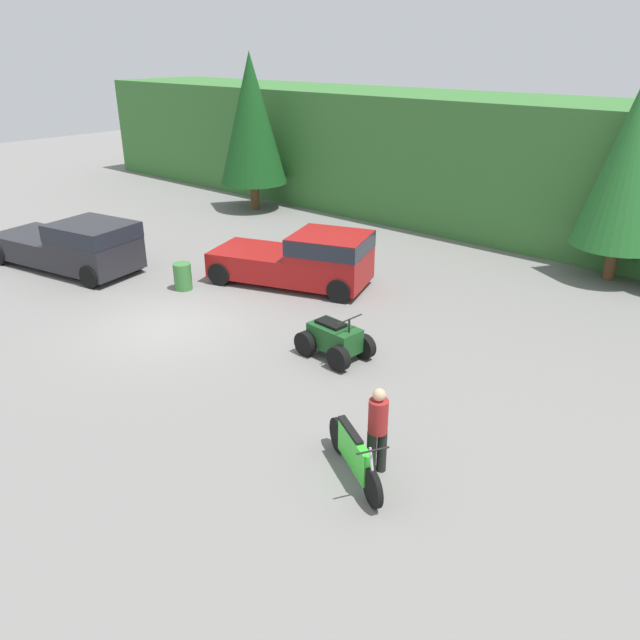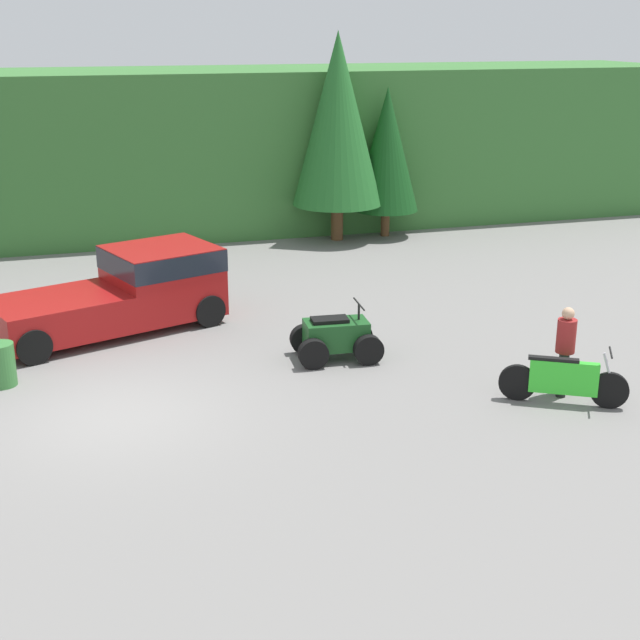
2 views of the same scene
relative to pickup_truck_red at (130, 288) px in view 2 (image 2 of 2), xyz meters
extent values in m
plane|color=slate|center=(-0.74, -5.12, -0.96)|extent=(80.00, 80.00, 0.00)
cube|color=#387033|center=(-0.74, 10.88, 1.74)|extent=(44.00, 6.00, 5.40)
cylinder|color=brown|center=(7.42, 7.30, -0.36)|extent=(0.40, 0.40, 1.21)
cone|color=#236628|center=(7.42, 7.30, 2.99)|extent=(2.95, 2.95, 5.49)
cylinder|color=brown|center=(9.16, 7.38, -0.52)|extent=(0.30, 0.30, 0.89)
cone|color=#144719|center=(9.16, 7.38, 1.95)|extent=(2.18, 2.18, 4.05)
cube|color=maroon|center=(0.81, 0.29, 0.06)|extent=(2.94, 2.81, 1.63)
cube|color=#1E232D|center=(0.81, 0.29, 0.60)|extent=(2.96, 2.83, 0.52)
cube|color=maroon|center=(-1.66, -0.59, -0.33)|extent=(3.43, 2.98, 0.83)
cylinder|color=black|center=(1.12, 1.44, -0.58)|extent=(0.83, 0.52, 0.78)
cylinder|color=black|center=(1.78, -0.41, -0.58)|extent=(0.83, 0.52, 0.78)
cylinder|color=black|center=(-2.87, 0.03, -0.58)|extent=(0.83, 0.52, 0.78)
cylinder|color=black|center=(-2.21, -1.83, -0.58)|extent=(0.83, 0.52, 0.78)
cylinder|color=black|center=(8.16, -7.30, -0.61)|extent=(0.67, 0.44, 0.71)
cylinder|color=black|center=(6.70, -6.46, -0.61)|extent=(0.67, 0.44, 0.71)
cube|color=green|center=(7.43, -6.88, -0.43)|extent=(1.18, 0.77, 0.64)
cylinder|color=#B7B7BC|center=(8.12, -7.27, -0.23)|extent=(0.27, 0.18, 0.73)
cylinder|color=black|center=(8.12, -7.27, 0.14)|extent=(0.33, 0.54, 0.04)
cube|color=black|center=(7.25, -6.77, -0.08)|extent=(0.88, 0.58, 0.06)
cylinder|color=black|center=(4.67, -2.94, -0.64)|extent=(0.66, 0.27, 0.64)
cylinder|color=black|center=(4.59, -3.88, -0.64)|extent=(0.66, 0.27, 0.64)
cylinder|color=black|center=(3.48, -2.84, -0.64)|extent=(0.66, 0.27, 0.64)
cylinder|color=black|center=(3.40, -3.78, -0.64)|extent=(0.66, 0.27, 0.64)
cube|color=#194C1E|center=(4.04, -3.36, -0.42)|extent=(1.40, 0.84, 0.61)
cylinder|color=black|center=(4.53, -3.40, 0.06)|extent=(0.05, 0.05, 0.35)
cylinder|color=black|center=(4.53, -3.40, 0.24)|extent=(0.11, 0.90, 0.04)
cube|color=black|center=(3.89, -3.35, -0.07)|extent=(0.81, 0.48, 0.08)
cylinder|color=black|center=(7.71, -6.41, -0.52)|extent=(0.26, 0.26, 0.88)
cylinder|color=black|center=(7.59, -6.57, -0.52)|extent=(0.26, 0.26, 0.88)
cylinder|color=maroon|center=(7.65, -6.49, 0.25)|extent=(0.51, 0.51, 0.66)
sphere|color=tan|center=(7.65, -6.49, 0.70)|extent=(0.33, 0.33, 0.24)
cylinder|color=#387A38|center=(-2.81, -2.90, -0.52)|extent=(0.58, 0.58, 0.88)
camera|label=1|loc=(13.16, -14.46, 6.44)|focal=35.00mm
camera|label=2|loc=(-1.40, -20.50, 5.90)|focal=50.00mm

